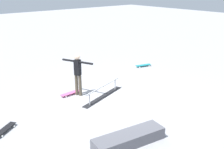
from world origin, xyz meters
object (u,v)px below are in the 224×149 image
skate_ledge (129,139)px  skater_main (78,72)px  loose_skateboard_black (5,129)px  grind_rail (103,92)px  loose_skateboard_teal (143,65)px  skateboard_main (71,93)px

skate_ledge → skater_main: (-0.78, -3.51, 0.76)m
loose_skateboard_black → grind_rail: bearing=147.4°
grind_rail → skate_ledge: 3.12m
loose_skateboard_black → loose_skateboard_teal: bearing=158.7°
grind_rail → skateboard_main: grind_rail is taller
skateboard_main → grind_rail: bearing=128.5°
loose_skateboard_black → skater_main: bearing=160.9°
skate_ledge → grind_rail: bearing=-116.2°
grind_rail → skate_ledge: (1.38, 2.80, -0.03)m
grind_rail → skater_main: (0.60, -0.71, 0.73)m
grind_rail → loose_skateboard_teal: size_ratio=2.67×
skateboard_main → loose_skateboard_black: size_ratio=1.04×
skate_ledge → skater_main: size_ratio=1.24×
skate_ledge → loose_skateboard_black: size_ratio=2.54×
skate_ledge → skateboard_main: (-0.56, -3.73, -0.08)m
skate_ledge → skateboard_main: skate_ledge is taller
loose_skateboard_black → skate_ledge: bearing=95.5°
skate_ledge → loose_skateboard_teal: 6.80m
grind_rail → skate_ledge: grind_rail is taller
skateboard_main → skate_ledge: bearing=78.4°
skater_main → loose_skateboard_teal: (-4.43, -0.87, -0.85)m
skate_ledge → loose_skateboard_black: (2.24, -2.71, -0.08)m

